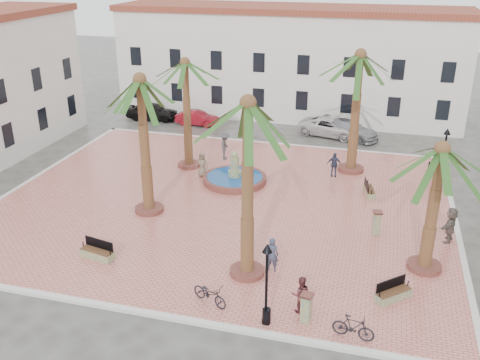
{
  "coord_description": "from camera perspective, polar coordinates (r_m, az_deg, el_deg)",
  "views": [
    {
      "loc": [
        8.49,
        -27.32,
        13.67
      ],
      "look_at": [
        1.0,
        0.0,
        1.6
      ],
      "focal_mm": 40.0,
      "sensor_mm": 36.0,
      "label": 1
    }
  ],
  "objects": [
    {
      "name": "ground",
      "position": [
        31.7,
        -1.74,
        -2.47
      ],
      "size": [
        120.0,
        120.0,
        0.0
      ],
      "primitive_type": "plane",
      "color": "#56544F",
      "rests_on": "ground"
    },
    {
      "name": "plaza",
      "position": [
        31.67,
        -1.75,
        -2.35
      ],
      "size": [
        26.0,
        22.0,
        0.15
      ],
      "primitive_type": "cube",
      "color": "#DF786C",
      "rests_on": "ground"
    },
    {
      "name": "kerb_n",
      "position": [
        41.53,
        2.69,
        3.95
      ],
      "size": [
        26.3,
        0.3,
        0.16
      ],
      "primitive_type": "cube",
      "color": "silver",
      "rests_on": "ground"
    },
    {
      "name": "kerb_s",
      "position": [
        22.87,
        -10.04,
        -13.8
      ],
      "size": [
        26.3,
        0.3,
        0.16
      ],
      "primitive_type": "cube",
      "color": "silver",
      "rests_on": "ground"
    },
    {
      "name": "kerb_e",
      "position": [
        30.84,
        22.12,
        -4.91
      ],
      "size": [
        0.3,
        22.3,
        0.16
      ],
      "primitive_type": "cube",
      "color": "silver",
      "rests_on": "ground"
    },
    {
      "name": "kerb_w",
      "position": [
        37.32,
        -21.21,
        0.08
      ],
      "size": [
        0.3,
        22.3,
        0.16
      ],
      "primitive_type": "cube",
      "color": "silver",
      "rests_on": "ground"
    },
    {
      "name": "building_north",
      "position": [
        48.89,
        5.19,
        12.49
      ],
      "size": [
        30.4,
        7.4,
        9.5
      ],
      "color": "white",
      "rests_on": "ground"
    },
    {
      "name": "fountain",
      "position": [
        34.09,
        -0.57,
        0.23
      ],
      "size": [
        4.04,
        4.04,
        2.09
      ],
      "color": "brown",
      "rests_on": "plaza"
    },
    {
      "name": "palm_nw",
      "position": [
        35.1,
        -5.83,
        11.07
      ],
      "size": [
        4.93,
        4.93,
        7.44
      ],
      "color": "brown",
      "rests_on": "plaza"
    },
    {
      "name": "palm_sw",
      "position": [
        28.57,
        -10.53,
        8.82
      ],
      "size": [
        5.27,
        5.27,
        7.9
      ],
      "color": "brown",
      "rests_on": "plaza"
    },
    {
      "name": "palm_s",
      "position": [
        21.76,
        0.85,
        5.99
      ],
      "size": [
        5.16,
        5.16,
        8.36
      ],
      "color": "brown",
      "rests_on": "plaza"
    },
    {
      "name": "palm_e",
      "position": [
        24.4,
        20.53,
        1.4
      ],
      "size": [
        5.11,
        5.11,
        6.25
      ],
      "color": "brown",
      "rests_on": "plaza"
    },
    {
      "name": "palm_ne",
      "position": [
        34.85,
        12.62,
        11.47
      ],
      "size": [
        5.57,
        5.57,
        8.12
      ],
      "color": "brown",
      "rests_on": "plaza"
    },
    {
      "name": "bench_s",
      "position": [
        26.72,
        -14.98,
        -7.54
      ],
      "size": [
        1.83,
        0.88,
        0.93
      ],
      "rotation": [
        0.0,
        0.0,
        -0.21
      ],
      "color": "gray",
      "rests_on": "plaza"
    },
    {
      "name": "bench_se",
      "position": [
        23.94,
        16.0,
        -11.61
      ],
      "size": [
        1.57,
        1.54,
        0.89
      ],
      "rotation": [
        0.0,
        0.0,
        0.77
      ],
      "color": "gray",
      "rests_on": "plaza"
    },
    {
      "name": "bench_e",
      "position": [
        33.3,
        13.6,
        -1.12
      ],
      "size": [
        0.79,
        1.65,
        0.84
      ],
      "rotation": [
        0.0,
        0.0,
        1.77
      ],
      "color": "gray",
      "rests_on": "plaza"
    },
    {
      "name": "bench_ne",
      "position": [
        36.66,
        20.33,
        0.39
      ],
      "size": [
        1.33,
        1.9,
        0.97
      ],
      "rotation": [
        0.0,
        0.0,
        2.04
      ],
      "color": "gray",
      "rests_on": "plaza"
    },
    {
      "name": "lamppost_s",
      "position": [
        20.54,
        2.87,
        -9.61
      ],
      "size": [
        0.39,
        0.39,
        3.6
      ],
      "color": "black",
      "rests_on": "plaza"
    },
    {
      "name": "lamppost_e",
      "position": [
        34.74,
        21.0,
        3.22
      ],
      "size": [
        0.42,
        0.42,
        3.87
      ],
      "color": "black",
      "rests_on": "plaza"
    },
    {
      "name": "bollard_se",
      "position": [
        21.76,
        7.07,
        -13.34
      ],
      "size": [
        0.54,
        0.54,
        1.29
      ],
      "rotation": [
        0.0,
        0.0,
        -0.2
      ],
      "color": "gray",
      "rests_on": "plaza"
    },
    {
      "name": "bollard_n",
      "position": [
        40.98,
        0.96,
        4.87
      ],
      "size": [
        0.52,
        0.52,
        1.39
      ],
      "rotation": [
        0.0,
        0.0,
        -0.04
      ],
      "color": "gray",
      "rests_on": "plaza"
    },
    {
      "name": "bollard_e",
      "position": [
        28.56,
        14.38,
        -4.41
      ],
      "size": [
        0.55,
        0.55,
        1.32
      ],
      "rotation": [
        0.0,
        0.0,
        0.18
      ],
      "color": "gray",
      "rests_on": "plaza"
    },
    {
      "name": "litter_bin",
      "position": [
        21.74,
        2.84,
        -14.3
      ],
      "size": [
        0.34,
        0.34,
        0.66
      ],
      "primitive_type": "cylinder",
      "color": "black",
      "rests_on": "plaza"
    },
    {
      "name": "cyclist_a",
      "position": [
        24.66,
        3.43,
        -7.91
      ],
      "size": [
        0.62,
        0.41,
        1.68
      ],
      "primitive_type": "imported",
      "rotation": [
        0.0,
        0.0,
        3.13
      ],
      "color": "#394057",
      "rests_on": "plaza"
    },
    {
      "name": "bicycle_a",
      "position": [
        22.73,
        -3.24,
        -12.01
      ],
      "size": [
        1.88,
        1.31,
        0.94
      ],
      "primitive_type": "imported",
      "rotation": [
        0.0,
        0.0,
        1.14
      ],
      "color": "black",
      "rests_on": "plaza"
    },
    {
      "name": "cyclist_b",
      "position": [
        22.18,
        6.49,
        -12.03
      ],
      "size": [
        0.93,
        0.81,
        1.63
      ],
      "primitive_type": "imported",
      "rotation": [
        0.0,
        0.0,
        3.41
      ],
      "color": "brown",
      "rests_on": "plaza"
    },
    {
      "name": "bicycle_b",
      "position": [
        21.35,
        12.0,
        -15.12
      ],
      "size": [
        1.68,
        0.71,
        0.98
      ],
      "primitive_type": "imported",
      "rotation": [
        0.0,
        0.0,
        1.42
      ],
      "color": "black",
      "rests_on": "plaza"
    },
    {
      "name": "pedestrian_fountain_a",
      "position": [
        34.83,
        -4.05,
        1.65
      ],
      "size": [
        0.86,
        0.6,
        1.66
      ],
      "primitive_type": "imported",
      "rotation": [
        0.0,
        0.0,
        0.09
      ],
      "color": "#776650",
      "rests_on": "plaza"
    },
    {
      "name": "pedestrian_fountain_b",
      "position": [
        35.36,
        9.99,
        1.64
      ],
      "size": [
        1.0,
        0.55,
        1.61
      ],
      "primitive_type": "imported",
      "rotation": [
        0.0,
        0.0,
        0.17
      ],
      "color": "#323B54",
      "rests_on": "plaza"
    },
    {
      "name": "pedestrian_north",
      "position": [
        37.76,
        -1.59,
        3.66
      ],
      "size": [
        0.89,
        1.34,
        1.94
      ],
      "primitive_type": "imported",
      "rotation": [
        0.0,
        0.0,
        1.71
      ],
      "color": "#444448",
      "rests_on": "plaza"
    },
    {
      "name": "pedestrian_east",
      "position": [
        28.91,
        21.53,
        -4.47
      ],
      "size": [
        1.1,
        1.82,
        1.88
      ],
      "primitive_type": "imported",
      "rotation": [
        0.0,
        0.0,
        -1.91
      ],
      "color": "#6B5E55",
      "rests_on": "plaza"
    },
    {
      "name": "car_black",
      "position": [
        48.26,
        -9.36,
        7.27
      ],
      "size": [
        4.62,
        2.05,
        1.54
      ],
      "primitive_type": "imported",
      "rotation": [
        0.0,
        0.0,
        1.62
      ],
      "color": "black",
      "rests_on": "ground"
    },
    {
      "name": "car_red",
      "position": [
        46.24,
        -4.56,
        6.6
      ],
      "size": [
        3.78,
        1.52,
        1.22
      ],
      "primitive_type": "imported",
      "rotation": [
        0.0,
        0.0,
        1.51
      ],
      "color": "maroon",
      "rests_on": "ground"
    },
    {
      "name": "car_silver",
      "position": [
        43.57,
        11.48,
        5.31
      ],
      "size": [
        5.33,
        3.77,
        1.43
      ],
      "primitive_type": "imported",
      "rotation": [
        0.0,
        0.0,
        1.17
      ],
      "color": "#9899A0",
      "rests_on": "ground"
    },
    {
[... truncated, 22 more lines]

